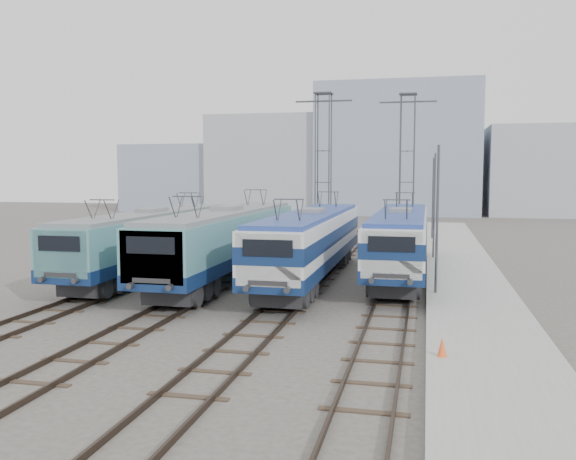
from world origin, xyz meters
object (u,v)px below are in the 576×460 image
(locomotive_far_right, at_px, (400,237))
(catenary_tower_east, at_px, (407,162))
(catenary_tower_west, at_px, (323,162))
(locomotive_far_left, at_px, (151,237))
(mast_rear, at_px, (433,200))
(locomotive_center_right, at_px, (311,239))
(mast_front, at_px, (437,223))
(locomotive_center_left, at_px, (226,238))
(safety_cone, at_px, (442,347))
(mast_mid, at_px, (434,208))

(locomotive_far_right, height_order, catenary_tower_east, catenary_tower_east)
(catenary_tower_west, bearing_deg, locomotive_far_left, -111.39)
(locomotive_far_right, relative_size, mast_rear, 2.53)
(locomotive_center_right, relative_size, mast_rear, 2.58)
(locomotive_center_right, distance_m, mast_rear, 22.06)
(catenary_tower_west, distance_m, mast_front, 22.00)
(locomotive_center_left, xyz_separation_m, catenary_tower_east, (8.75, 19.60, 4.34))
(catenary_tower_east, relative_size, safety_cone, 20.37)
(locomotive_center_right, height_order, catenary_tower_east, catenary_tower_east)
(catenary_tower_east, xyz_separation_m, mast_front, (2.10, -22.00, -3.14))
(mast_front, bearing_deg, catenary_tower_west, 113.27)
(locomotive_center_left, bearing_deg, locomotive_far_right, 19.68)
(safety_cone, bearing_deg, catenary_tower_west, 106.13)
(mast_rear, bearing_deg, locomotive_far_left, -125.87)
(locomotive_center_right, height_order, mast_mid, mast_mid)
(locomotive_far_right, bearing_deg, mast_mid, 73.82)
(mast_front, relative_size, safety_cone, 11.88)
(locomotive_center_left, distance_m, mast_front, 11.18)
(catenary_tower_east, xyz_separation_m, safety_cone, (2.16, -31.95, -6.05))
(locomotive_far_left, distance_m, locomotive_center_left, 4.52)
(mast_mid, relative_size, safety_cone, 11.88)
(catenary_tower_east, bearing_deg, locomotive_center_right, -102.55)
(mast_front, xyz_separation_m, mast_mid, (0.00, 12.00, 0.00))
(locomotive_center_right, distance_m, safety_cone, 14.47)
(locomotive_center_left, xyz_separation_m, mast_rear, (10.85, 21.60, 1.20))
(locomotive_center_right, bearing_deg, locomotive_far_left, -179.14)
(locomotive_center_right, bearing_deg, safety_cone, -63.49)
(locomotive_center_left, bearing_deg, catenary_tower_east, 65.94)
(locomotive_far_left, relative_size, safety_cone, 29.90)
(locomotive_far_right, height_order, mast_mid, mast_mid)
(mast_mid, distance_m, mast_rear, 12.00)
(safety_cone, bearing_deg, locomotive_far_right, 97.00)
(locomotive_center_left, xyz_separation_m, catenary_tower_west, (2.25, 17.60, 4.34))
(catenary_tower_east, height_order, safety_cone, catenary_tower_east)
(locomotive_center_right, distance_m, locomotive_far_right, 5.26)
(mast_front, distance_m, mast_rear, 24.00)
(locomotive_center_right, bearing_deg, mast_front, -24.57)
(locomotive_center_left, height_order, mast_front, mast_front)
(locomotive_far_right, height_order, catenary_tower_west, catenary_tower_west)
(mast_rear, bearing_deg, mast_front, -90.00)
(catenary_tower_east, height_order, mast_mid, catenary_tower_east)
(locomotive_far_left, distance_m, catenary_tower_west, 19.03)
(locomotive_center_right, bearing_deg, mast_mid, 55.08)
(locomotive_far_left, xyz_separation_m, mast_mid, (15.35, 9.23, 1.30))
(catenary_tower_east, bearing_deg, safety_cone, -86.13)
(locomotive_far_left, relative_size, mast_front, 2.52)
(locomotive_center_left, bearing_deg, locomotive_far_left, 175.37)
(locomotive_center_right, xyz_separation_m, catenary_tower_west, (-2.25, 17.10, 4.33))
(locomotive_far_right, distance_m, mast_mid, 6.75)
(mast_front, xyz_separation_m, mast_rear, (0.00, 24.00, 0.00))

